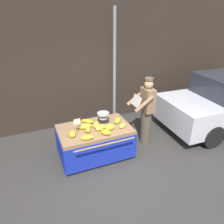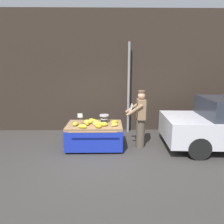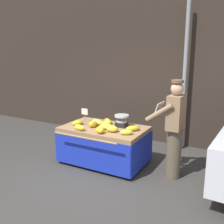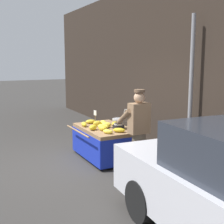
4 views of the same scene
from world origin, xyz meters
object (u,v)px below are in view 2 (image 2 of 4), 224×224
at_px(banana_bunch_1, 75,124).
at_px(banana_bunch_6, 115,125).
at_px(weighing_scale, 104,119).
at_px(banana_bunch_8, 96,122).
at_px(banana_bunch_3, 88,122).
at_px(vendor_person, 140,119).
at_px(banana_bunch_9, 88,123).
at_px(banana_bunch_5, 98,126).
at_px(banana_bunch_7, 93,120).
at_px(street_pole, 129,89).
at_px(price_sign, 80,117).
at_px(banana_bunch_4, 82,126).
at_px(banana_cart, 95,131).
at_px(banana_bunch_2, 98,123).
at_px(banana_bunch_10, 104,124).
at_px(banana_bunch_0, 114,122).

bearing_deg(banana_bunch_1, banana_bunch_6, -4.71).
relative_size(weighing_scale, banana_bunch_8, 1.31).
distance_m(banana_bunch_1, banana_bunch_8, 0.59).
relative_size(banana_bunch_3, vendor_person, 0.17).
distance_m(banana_bunch_1, banana_bunch_9, 0.35).
height_order(banana_bunch_1, banana_bunch_6, banana_bunch_1).
bearing_deg(banana_bunch_5, banana_bunch_7, 107.59).
distance_m(street_pole, banana_bunch_1, 2.47).
height_order(price_sign, banana_bunch_4, price_sign).
height_order(banana_cart, banana_bunch_2, banana_bunch_2).
bearing_deg(vendor_person, banana_bunch_1, -174.64).
bearing_deg(price_sign, banana_cart, 10.05).
xyz_separation_m(street_pole, banana_cart, (-1.13, -1.50, -1.08)).
xyz_separation_m(banana_bunch_2, banana_bunch_10, (0.18, -0.09, 0.01)).
xyz_separation_m(banana_bunch_6, banana_bunch_10, (-0.30, 0.03, 0.01)).
xyz_separation_m(banana_cart, banana_bunch_2, (0.10, -0.11, 0.26)).
bearing_deg(banana_cart, street_pole, 52.84).
height_order(banana_bunch_2, banana_bunch_3, banana_bunch_3).
height_order(banana_bunch_4, banana_bunch_9, banana_bunch_9).
bearing_deg(banana_bunch_0, banana_bunch_10, -141.64).
bearing_deg(banana_bunch_5, banana_bunch_1, 160.79).
bearing_deg(price_sign, banana_bunch_7, 47.09).
bearing_deg(banana_bunch_1, vendor_person, 5.36).
bearing_deg(banana_bunch_7, banana_bunch_9, -106.06).
xyz_separation_m(banana_bunch_4, vendor_person, (1.65, 0.45, 0.09)).
distance_m(banana_bunch_4, banana_bunch_6, 0.90).
bearing_deg(vendor_person, banana_bunch_5, -161.57).
xyz_separation_m(banana_cart, banana_bunch_10, (0.28, -0.20, 0.27)).
bearing_deg(banana_bunch_0, banana_bunch_9, -168.80).
distance_m(street_pole, banana_bunch_0, 1.76).
distance_m(banana_bunch_5, banana_bunch_9, 0.40).
relative_size(banana_bunch_6, banana_bunch_10, 1.00).
bearing_deg(street_pole, banana_bunch_2, -122.79).
relative_size(banana_cart, banana_bunch_4, 6.57).
relative_size(banana_bunch_3, banana_bunch_9, 1.43).
relative_size(street_pole, banana_bunch_10, 14.38).
bearing_deg(banana_bunch_9, banana_bunch_1, -176.53).
distance_m(banana_cart, banana_bunch_10, 0.44).
height_order(banana_bunch_1, banana_bunch_7, banana_bunch_1).
distance_m(price_sign, banana_bunch_5, 0.63).
xyz_separation_m(banana_bunch_7, banana_bunch_8, (0.12, -0.26, 0.02)).
relative_size(banana_bunch_4, banana_bunch_9, 1.20).
relative_size(weighing_scale, price_sign, 0.82).
distance_m(banana_cart, banana_bunch_2, 0.30).
bearing_deg(banana_bunch_7, street_pole, 45.21).
xyz_separation_m(banana_bunch_3, banana_bunch_8, (0.25, -0.03, 0.00)).
xyz_separation_m(banana_bunch_0, banana_bunch_1, (-1.12, -0.17, 0.00)).
relative_size(price_sign, banana_bunch_7, 1.15).
bearing_deg(street_pole, weighing_scale, -123.09).
bearing_deg(banana_bunch_6, banana_bunch_10, 175.03).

